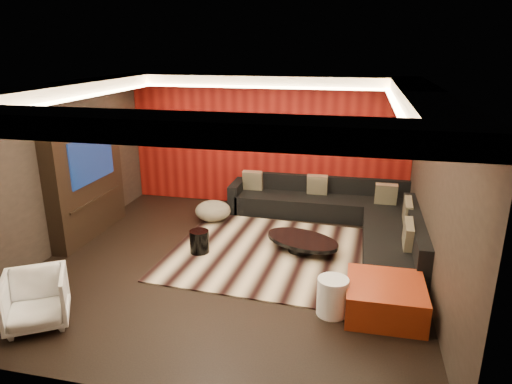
% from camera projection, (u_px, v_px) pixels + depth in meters
% --- Properties ---
extents(floor, '(6.00, 6.00, 0.02)m').
position_uv_depth(floor, '(230.00, 264.00, 7.41)').
color(floor, black).
rests_on(floor, ground).
extents(ceiling, '(6.00, 6.00, 0.02)m').
position_uv_depth(ceiling, '(226.00, 87.00, 6.54)').
color(ceiling, silver).
rests_on(ceiling, ground).
extents(wall_back, '(6.00, 0.02, 2.80)m').
position_uv_depth(wall_back, '(267.00, 142.00, 9.76)').
color(wall_back, black).
rests_on(wall_back, ground).
extents(wall_left, '(0.02, 6.00, 2.80)m').
position_uv_depth(wall_left, '(55.00, 169.00, 7.60)').
color(wall_left, black).
rests_on(wall_left, ground).
extents(wall_right, '(0.02, 6.00, 2.80)m').
position_uv_depth(wall_right, '(436.00, 194.00, 6.34)').
color(wall_right, black).
rests_on(wall_right, ground).
extents(red_feature_wall, '(5.98, 0.05, 2.78)m').
position_uv_depth(red_feature_wall, '(267.00, 142.00, 9.73)').
color(red_feature_wall, '#6B0C0A').
rests_on(red_feature_wall, ground).
extents(soffit_back, '(6.00, 0.60, 0.22)m').
position_uv_depth(soffit_back, '(265.00, 81.00, 9.08)').
color(soffit_back, silver).
rests_on(soffit_back, ground).
extents(soffit_front, '(6.00, 0.60, 0.22)m').
position_uv_depth(soffit_front, '(142.00, 126.00, 4.07)').
color(soffit_front, silver).
rests_on(soffit_front, ground).
extents(soffit_left, '(0.60, 4.80, 0.22)m').
position_uv_depth(soffit_left, '(61.00, 91.00, 7.14)').
color(soffit_left, silver).
rests_on(soffit_left, ground).
extents(soffit_right, '(0.60, 4.80, 0.22)m').
position_uv_depth(soffit_right, '(423.00, 100.00, 6.00)').
color(soffit_right, silver).
rests_on(soffit_right, ground).
extents(cove_back, '(4.80, 0.08, 0.04)m').
position_uv_depth(cove_back, '(261.00, 87.00, 8.79)').
color(cove_back, '#FFD899').
rests_on(cove_back, ground).
extents(cove_front, '(4.80, 0.08, 0.04)m').
position_uv_depth(cove_front, '(158.00, 130.00, 4.41)').
color(cove_front, '#FFD899').
rests_on(cove_front, ground).
extents(cove_left, '(0.08, 4.80, 0.04)m').
position_uv_depth(cove_left, '(81.00, 97.00, 7.10)').
color(cove_left, '#FFD899').
rests_on(cove_left, ground).
extents(cove_right, '(0.08, 4.80, 0.04)m').
position_uv_depth(cove_right, '(396.00, 106.00, 6.10)').
color(cove_right, '#FFD899').
rests_on(cove_right, ground).
extents(tv_surround, '(0.30, 2.00, 2.20)m').
position_uv_depth(tv_surround, '(86.00, 177.00, 8.22)').
color(tv_surround, black).
rests_on(tv_surround, ground).
extents(tv_screen, '(0.04, 1.30, 0.80)m').
position_uv_depth(tv_screen, '(92.00, 159.00, 8.08)').
color(tv_screen, black).
rests_on(tv_screen, ground).
extents(tv_shelf, '(0.04, 1.60, 0.04)m').
position_uv_depth(tv_shelf, '(96.00, 199.00, 8.31)').
color(tv_shelf, black).
rests_on(tv_shelf, ground).
extents(rug, '(4.17, 3.23, 0.02)m').
position_uv_depth(rug, '(290.00, 255.00, 7.65)').
color(rug, beige).
rests_on(rug, floor).
extents(coffee_table, '(1.74, 1.74, 0.22)m').
position_uv_depth(coffee_table, '(302.00, 244.00, 7.79)').
color(coffee_table, black).
rests_on(coffee_table, rug).
extents(drum_stool, '(0.40, 0.40, 0.39)m').
position_uv_depth(drum_stool, '(199.00, 241.00, 7.71)').
color(drum_stool, black).
rests_on(drum_stool, rug).
extents(striped_pouf, '(0.71, 0.71, 0.39)m').
position_uv_depth(striped_pouf, '(213.00, 211.00, 9.12)').
color(striped_pouf, beige).
rests_on(striped_pouf, rug).
extents(white_side_table, '(0.51, 0.51, 0.51)m').
position_uv_depth(white_side_table, '(332.00, 296.00, 5.95)').
color(white_side_table, white).
rests_on(white_side_table, floor).
extents(orange_ottoman, '(1.00, 1.00, 0.44)m').
position_uv_depth(orange_ottoman, '(385.00, 299.00, 5.96)').
color(orange_ottoman, '#A12514').
rests_on(orange_ottoman, floor).
extents(armchair, '(1.02, 1.03, 0.69)m').
position_uv_depth(armchair, '(36.00, 300.00, 5.70)').
color(armchair, white).
rests_on(armchair, floor).
extents(sectional_sofa, '(3.65, 3.50, 0.75)m').
position_uv_depth(sectional_sofa, '(344.00, 216.00, 8.69)').
color(sectional_sofa, black).
rests_on(sectional_sofa, floor).
extents(throw_pillows, '(3.33, 2.68, 0.50)m').
position_uv_depth(throw_pillows, '(348.00, 199.00, 8.58)').
color(throw_pillows, '#BDB18A').
rests_on(throw_pillows, sectional_sofa).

